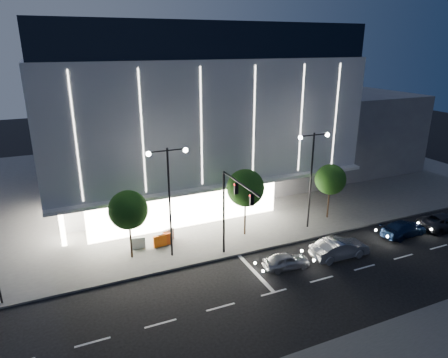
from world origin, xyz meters
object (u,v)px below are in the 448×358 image
at_px(street_lamp_west, 169,187).
at_px(car_lead, 286,261).
at_px(street_lamp_east, 312,167).
at_px(car_fourth, 445,222).
at_px(tree_right, 330,181).
at_px(car_second, 339,248).
at_px(barrier_c, 160,241).
at_px(traffic_mast, 232,203).
at_px(tree_mid, 246,190).
at_px(tree_left, 129,212).
at_px(barrier_d, 168,235).
at_px(car_third, 404,228).
at_px(barrier_a, 165,240).
at_px(barrier_b, 139,243).

xyz_separation_m(street_lamp_west, car_lead, (7.45, -5.14, -5.34)).
relative_size(street_lamp_east, car_lead, 2.50).
height_order(street_lamp_east, car_fourth, street_lamp_east).
distance_m(street_lamp_east, tree_right, 3.81).
relative_size(car_second, car_fourth, 0.96).
bearing_deg(barrier_c, street_lamp_east, -12.29).
bearing_deg(traffic_mast, tree_mid, 50.58).
bearing_deg(tree_mid, street_lamp_west, -171.74).
distance_m(street_lamp_east, car_fourth, 13.71).
height_order(tree_left, car_fourth, tree_left).
relative_size(car_lead, barrier_d, 3.28).
xyz_separation_m(traffic_mast, barrier_d, (-3.55, 5.29, -4.38)).
bearing_deg(car_fourth, tree_right, 60.44).
distance_m(car_third, barrier_d, 20.80).
height_order(traffic_mast, barrier_d, traffic_mast).
bearing_deg(barrier_d, barrier_a, -141.94).
distance_m(car_second, barrier_d, 14.25).
bearing_deg(car_lead, traffic_mast, 60.74).
distance_m(street_lamp_west, barrier_d, 5.94).
bearing_deg(traffic_mast, street_lamp_east, 16.48).
relative_size(traffic_mast, barrier_b, 6.43).
relative_size(car_third, barrier_b, 4.21).
xyz_separation_m(traffic_mast, car_fourth, (20.55, -2.52, -4.33)).
bearing_deg(car_fourth, tree_mid, 76.98).
relative_size(tree_mid, barrier_b, 5.59).
height_order(street_lamp_west, tree_left, street_lamp_west).
height_order(traffic_mast, barrier_b, traffic_mast).
height_order(tree_right, car_second, tree_right).
bearing_deg(street_lamp_west, tree_left, 161.06).
xyz_separation_m(street_lamp_west, tree_mid, (7.03, 1.02, -1.62)).
relative_size(street_lamp_west, car_lead, 2.50).
relative_size(traffic_mast, barrier_c, 6.43).
relative_size(street_lamp_east, tree_right, 1.63).
height_order(tree_mid, barrier_d, tree_mid).
bearing_deg(barrier_d, tree_right, -22.92).
bearing_deg(tree_left, barrier_c, 17.47).
bearing_deg(tree_right, barrier_a, 176.98).
relative_size(tree_mid, car_third, 1.33).
height_order(tree_right, car_lead, tree_right).
height_order(tree_right, car_third, tree_right).
bearing_deg(car_fourth, car_third, 89.98).
xyz_separation_m(street_lamp_west, street_lamp_east, (13.00, 0.00, 0.00)).
height_order(traffic_mast, car_second, traffic_mast).
relative_size(car_lead, barrier_c, 3.28).
height_order(car_lead, car_second, car_second).
height_order(barrier_c, barrier_d, same).
distance_m(traffic_mast, car_fourth, 21.16).
distance_m(tree_mid, barrier_a, 8.05).
distance_m(car_third, barrier_a, 21.05).
relative_size(tree_left, tree_right, 1.04).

